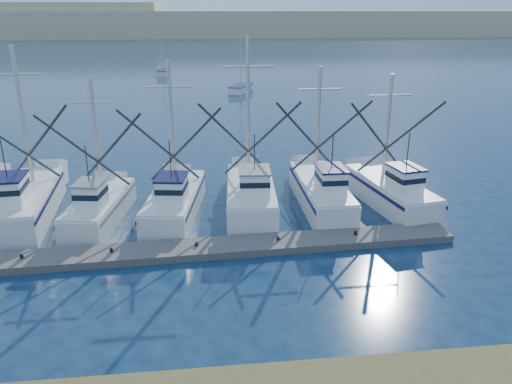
# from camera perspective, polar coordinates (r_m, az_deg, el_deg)

# --- Properties ---
(ground) EXTENTS (500.00, 500.00, 0.00)m
(ground) POSITION_cam_1_polar(r_m,az_deg,el_deg) (20.52, 8.72, -12.93)
(ground) COLOR #0D1E3D
(ground) RESTS_ON ground
(floating_dock) EXTENTS (27.79, 3.07, 0.37)m
(floating_dock) POSITION_cam_1_polar(r_m,az_deg,el_deg) (24.45, -9.13, -6.65)
(floating_dock) COLOR #605B56
(floating_dock) RESTS_ON ground
(dune_ridge) EXTENTS (360.00, 60.00, 10.00)m
(dune_ridge) POSITION_cam_1_polar(r_m,az_deg,el_deg) (226.62, -5.57, 18.68)
(dune_ridge) COLOR tan
(dune_ridge) RESTS_ON ground
(trawler_fleet) EXTENTS (28.32, 8.96, 9.73)m
(trawler_fleet) POSITION_cam_1_polar(r_m,az_deg,el_deg) (28.70, -9.73, -0.81)
(trawler_fleet) COLOR silver
(trawler_fleet) RESTS_ON ground
(sailboat_near) EXTENTS (3.84, 5.74, 8.10)m
(sailboat_near) POSITION_cam_1_polar(r_m,az_deg,el_deg) (71.63, -1.74, 11.75)
(sailboat_near) COLOR silver
(sailboat_near) RESTS_ON ground
(sailboat_far) EXTENTS (1.73, 4.80, 8.10)m
(sailboat_far) POSITION_cam_1_polar(r_m,az_deg,el_deg) (90.84, -10.60, 13.25)
(sailboat_far) COLOR silver
(sailboat_far) RESTS_ON ground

